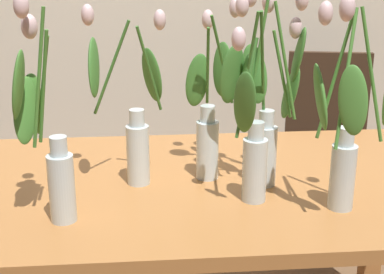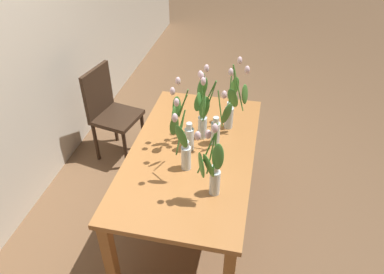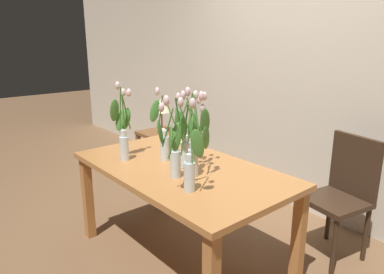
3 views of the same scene
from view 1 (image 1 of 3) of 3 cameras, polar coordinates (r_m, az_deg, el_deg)
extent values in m
cube|color=#B7753D|center=(1.74, 0.91, -5.01)|extent=(1.60, 0.90, 0.04)
cube|color=#B7753D|center=(2.42, 17.75, -8.49)|extent=(0.07, 0.07, 0.70)
cylinder|color=silver|center=(1.58, 6.28, -3.33)|extent=(0.07, 0.07, 0.18)
cylinder|color=silver|center=(1.55, 6.43, 0.63)|extent=(0.04, 0.04, 0.05)
cylinder|color=silver|center=(1.60, 6.24, -4.33)|extent=(0.06, 0.06, 0.11)
cylinder|color=#3D752D|center=(1.48, 5.50, 4.88)|extent=(0.06, 0.06, 0.26)
ellipsoid|color=silver|center=(1.42, 4.70, 9.76)|extent=(0.04, 0.04, 0.06)
ellipsoid|color=#427F33|center=(1.43, 5.31, 3.44)|extent=(0.06, 0.10, 0.18)
cylinder|color=#3D752D|center=(1.57, 7.09, 7.03)|extent=(0.05, 0.12, 0.31)
ellipsoid|color=silver|center=(1.61, 7.69, 13.27)|extent=(0.04, 0.04, 0.06)
ellipsoid|color=#427F33|center=(1.63, 6.28, 6.30)|extent=(0.09, 0.08, 0.18)
cylinder|color=#3D752D|center=(1.55, 5.66, 6.77)|extent=(0.04, 0.09, 0.32)
ellipsoid|color=silver|center=(1.56, 5.05, 12.95)|extent=(0.04, 0.04, 0.06)
ellipsoid|color=#427F33|center=(1.58, 4.01, 6.27)|extent=(0.09, 0.06, 0.18)
cylinder|color=silver|center=(1.69, -5.43, -1.84)|extent=(0.07, 0.07, 0.18)
cylinder|color=silver|center=(1.66, -5.55, 1.89)|extent=(0.04, 0.04, 0.05)
cylinder|color=silver|center=(1.70, -5.40, -2.78)|extent=(0.06, 0.06, 0.11)
cylinder|color=#3D752D|center=(1.66, -4.30, 6.74)|extent=(0.07, 0.08, 0.26)
ellipsoid|color=silver|center=(1.68, -3.25, 11.64)|extent=(0.04, 0.04, 0.06)
ellipsoid|color=#427F33|center=(1.72, -4.04, 6.21)|extent=(0.09, 0.08, 0.17)
cylinder|color=#3D752D|center=(1.64, -8.09, 6.82)|extent=(0.12, 0.04, 0.28)
ellipsoid|color=silver|center=(1.64, -10.42, 11.94)|extent=(0.04, 0.04, 0.06)
ellipsoid|color=#427F33|center=(1.63, -9.80, 6.89)|extent=(0.04, 0.12, 0.18)
cylinder|color=silver|center=(1.58, 14.83, -3.92)|extent=(0.07, 0.07, 0.18)
cylinder|color=silver|center=(1.54, 15.18, 0.03)|extent=(0.04, 0.04, 0.05)
cylinder|color=silver|center=(1.59, 14.74, -4.91)|extent=(0.06, 0.06, 0.11)
cylinder|color=#478433|center=(1.43, 15.19, 5.64)|extent=(0.07, 0.11, 0.33)
ellipsoid|color=silver|center=(1.35, 15.29, 12.34)|extent=(0.04, 0.04, 0.06)
ellipsoid|color=#4C8E38|center=(1.40, 15.83, 3.54)|extent=(0.08, 0.07, 0.18)
cylinder|color=#478433|center=(1.49, 17.56, 5.88)|extent=(0.08, 0.05, 0.34)
cylinder|color=#478433|center=(1.49, 14.08, 5.73)|extent=(0.08, 0.01, 0.32)
ellipsoid|color=silver|center=(1.45, 13.24, 11.98)|extent=(0.04, 0.04, 0.06)
ellipsoid|color=#4C8E38|center=(1.46, 12.75, 3.93)|extent=(0.05, 0.11, 0.18)
cylinder|color=silver|center=(1.69, 7.32, -1.90)|extent=(0.07, 0.07, 0.18)
cylinder|color=silver|center=(1.66, 7.48, 1.83)|extent=(0.04, 0.04, 0.05)
cylinder|color=silver|center=(1.70, 7.28, -2.84)|extent=(0.06, 0.06, 0.11)
cylinder|color=#478433|center=(1.62, 9.32, 7.42)|extent=(0.08, 0.01, 0.34)
ellipsoid|color=silver|center=(1.61, 10.97, 13.36)|extent=(0.04, 0.04, 0.06)
ellipsoid|color=#427F33|center=(1.66, 10.60, 8.01)|extent=(0.05, 0.10, 0.18)
cylinder|color=#478433|center=(1.64, 9.03, 6.15)|extent=(0.07, 0.02, 0.26)
ellipsoid|color=silver|center=(1.63, 10.34, 10.70)|extent=(0.04, 0.04, 0.06)
ellipsoid|color=#427F33|center=(1.70, 9.80, 4.43)|extent=(0.06, 0.11, 0.18)
cylinder|color=#478433|center=(1.61, 6.57, 7.64)|extent=(0.06, 0.01, 0.35)
ellipsoid|color=#427F33|center=(1.59, 5.16, 5.46)|extent=(0.05, 0.10, 0.18)
cylinder|color=silver|center=(1.50, -12.91, -5.04)|extent=(0.07, 0.07, 0.18)
cylinder|color=silver|center=(1.46, -13.23, -0.90)|extent=(0.04, 0.04, 0.05)
cylinder|color=silver|center=(1.51, -12.83, -6.09)|extent=(0.06, 0.06, 0.11)
cylinder|color=#478433|center=(1.42, -15.10, 5.56)|extent=(0.06, 0.01, 0.35)
ellipsoid|color=silver|center=(1.40, -16.75, 12.49)|extent=(0.04, 0.04, 0.06)
ellipsoid|color=#4C8E38|center=(1.41, -17.00, 5.01)|extent=(0.05, 0.07, 0.17)
cylinder|color=#478433|center=(1.47, -14.73, 4.85)|extent=(0.07, 0.10, 0.27)
ellipsoid|color=silver|center=(1.50, -16.08, 10.57)|extent=(0.04, 0.04, 0.06)
ellipsoid|color=#4C8E38|center=(1.51, -16.18, 2.98)|extent=(0.10, 0.08, 0.18)
cylinder|color=#478433|center=(1.45, -14.67, 4.74)|extent=(0.05, 0.05, 0.29)
ellipsoid|color=silver|center=(1.44, -15.93, 10.59)|extent=(0.04, 0.04, 0.06)
ellipsoid|color=#4C8E38|center=(1.47, -16.36, 2.57)|extent=(0.07, 0.12, 0.18)
cylinder|color=silver|center=(1.73, 1.55, -1.32)|extent=(0.07, 0.07, 0.18)
cylinder|color=silver|center=(1.69, 1.58, 2.34)|extent=(0.04, 0.04, 0.05)
cylinder|color=silver|center=(1.74, 1.54, -2.25)|extent=(0.06, 0.06, 0.11)
cylinder|color=#3D752D|center=(1.71, 3.06, 7.59)|extent=(0.09, 0.10, 0.29)
ellipsoid|color=silver|center=(1.74, 4.36, 12.81)|extent=(0.04, 0.04, 0.06)
ellipsoid|color=#427F33|center=(1.77, 3.06, 6.79)|extent=(0.07, 0.07, 0.17)
cylinder|color=#3D752D|center=(1.72, 1.58, 7.04)|extent=(0.02, 0.11, 0.25)
ellipsoid|color=silver|center=(1.75, 1.59, 11.68)|extent=(0.04, 0.04, 0.06)
ellipsoid|color=#427F33|center=(1.77, 0.63, 5.71)|extent=(0.09, 0.04, 0.18)
cube|color=#382619|center=(2.81, 13.45, -2.09)|extent=(0.47, 0.47, 0.04)
cylinder|color=#382619|center=(2.77, 17.00, -7.99)|extent=(0.04, 0.04, 0.43)
cylinder|color=#382619|center=(2.73, 9.91, -7.87)|extent=(0.04, 0.04, 0.43)
cylinder|color=#382619|center=(3.07, 15.92, -5.16)|extent=(0.04, 0.04, 0.43)
cylinder|color=#382619|center=(3.03, 9.56, -5.01)|extent=(0.04, 0.04, 0.43)
cube|color=#382619|center=(2.90, 13.42, 3.79)|extent=(0.40, 0.11, 0.46)
camera|label=2|loc=(2.43, -73.15, 31.88)|focal=34.55mm
camera|label=3|loc=(2.05, 84.25, 7.93)|focal=33.51mm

